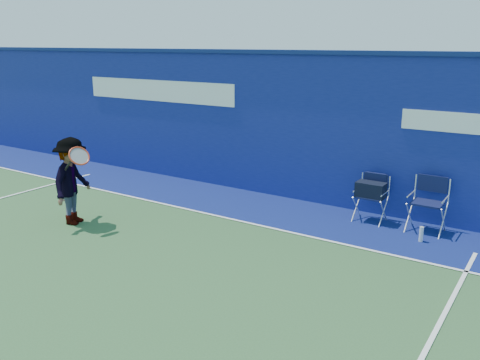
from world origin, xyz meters
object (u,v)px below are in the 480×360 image
Objects in this scene: directors_chair_right at (426,215)px; water_bottle at (421,234)px; directors_chair_left at (371,202)px; tennis_player at (72,181)px.

water_bottle is at bearing -83.22° from directors_chair_right.
directors_chair_left is 1.22m from water_bottle.
directors_chair_left is at bearing -179.15° from directors_chair_right.
water_bottle is at bearing 24.58° from tennis_player.
water_bottle is (0.06, -0.54, -0.17)m from directors_chair_right.
tennis_player reaches higher than water_bottle.
directors_chair_right is at bearing 29.31° from tennis_player.
tennis_player is at bearing -155.42° from water_bottle.
tennis_player is (-5.52, -3.10, 0.50)m from directors_chair_right.
directors_chair_left reaches higher than water_bottle.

